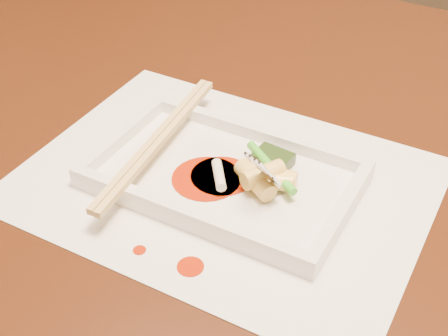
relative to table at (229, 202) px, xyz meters
The scene contains 21 objects.
table is the anchor object (origin of this frame).
placemat 0.13m from the table, 64.93° to the right, with size 0.40×0.30×0.00m, color white.
sauce_splatter_a 0.23m from the table, 71.02° to the right, with size 0.02×0.02×0.00m, color #AA2205.
sauce_splatter_b 0.22m from the table, 85.35° to the right, with size 0.01×0.01×0.00m, color #AA2205.
plate_base 0.14m from the table, 64.93° to the right, with size 0.26×0.16×0.01m, color white.
plate_rim_far 0.12m from the table, ahead, with size 0.26×0.01×0.01m, color white.
plate_rim_near 0.19m from the table, 76.58° to the right, with size 0.26×0.01×0.01m, color white.
plate_rim_left 0.17m from the table, 138.78° to the right, with size 0.01×0.14×0.01m, color white.
plate_rim_right 0.21m from the table, 25.71° to the right, with size 0.01×0.14×0.01m, color white.
veg_piece 0.14m from the table, 27.54° to the right, with size 0.04×0.03×0.01m, color black.
scallion_white 0.16m from the table, 67.32° to the right, with size 0.01×0.01×0.04m, color #EAEACC.
scallion_green 0.16m from the table, 36.16° to the right, with size 0.01×0.01×0.09m, color green.
chopstick_a 0.16m from the table, 120.82° to the right, with size 0.01×0.25×0.01m, color #DCBC6E.
chopstick_b 0.15m from the table, 116.23° to the right, with size 0.01×0.25×0.01m, color #DCBC6E.
fork 0.22m from the table, 29.11° to the right, with size 0.09×0.10×0.14m, color silver, non-canonical shape.
sauce_blob_0 0.14m from the table, 75.54° to the right, with size 0.07×0.07×0.00m, color #AA2205.
sauce_blob_1 0.14m from the table, 66.41° to the right, with size 0.06×0.06×0.00m, color #AA2205.
rice_cake_0 0.17m from the table, 41.17° to the right, with size 0.02×0.02×0.04m, color #FDE976.
rice_cake_1 0.16m from the table, 47.98° to the right, with size 0.02×0.02×0.05m, color #FDE976.
rice_cake_2 0.17m from the table, 44.02° to the right, with size 0.02×0.02×0.04m, color #FDE976.
rice_cake_3 0.16m from the table, 38.04° to the right, with size 0.02×0.02×0.05m, color #FDE976.
Camera 1 is at (0.27, -0.50, 1.15)m, focal length 50.00 mm.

